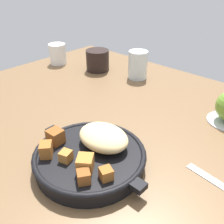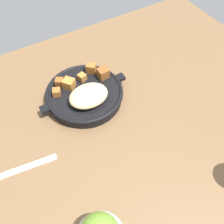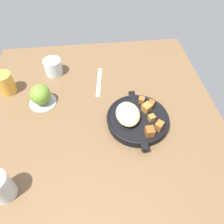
# 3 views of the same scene
# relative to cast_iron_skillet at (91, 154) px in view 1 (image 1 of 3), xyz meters

# --- Properties ---
(ground_plane) EXTENTS (1.19, 0.93, 0.02)m
(ground_plane) POSITION_rel_cast_iron_skillet_xyz_m (-0.05, 0.13, -0.04)
(ground_plane) COLOR brown
(cast_iron_skillet) EXTENTS (0.27, 0.23, 0.07)m
(cast_iron_skillet) POSITION_rel_cast_iron_skillet_xyz_m (0.00, 0.00, 0.00)
(cast_iron_skillet) COLOR black
(cast_iron_skillet) RESTS_ON ground_plane
(white_creamer_pitcher) EXTENTS (0.07, 0.07, 0.08)m
(white_creamer_pitcher) POSITION_rel_cast_iron_skillet_xyz_m (-0.54, 0.33, 0.01)
(white_creamer_pitcher) COLOR white
(white_creamer_pitcher) RESTS_ON ground_plane
(water_glass_tall) EXTENTS (0.07, 0.07, 0.10)m
(water_glass_tall) POSITION_rel_cast_iron_skillet_xyz_m (-0.22, 0.43, 0.02)
(water_glass_tall) COLOR silver
(water_glass_tall) RESTS_ON ground_plane
(coffee_mug_dark) EXTENTS (0.09, 0.09, 0.08)m
(coffee_mug_dark) POSITION_rel_cast_iron_skillet_xyz_m (-0.37, 0.39, 0.01)
(coffee_mug_dark) COLOR black
(coffee_mug_dark) RESTS_ON ground_plane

